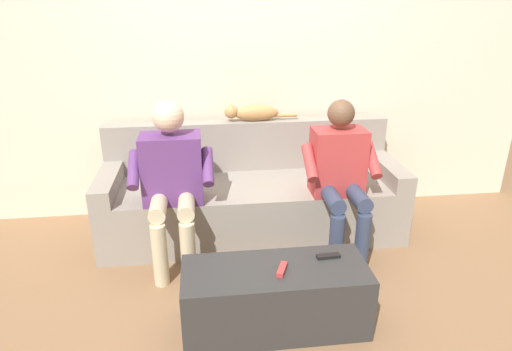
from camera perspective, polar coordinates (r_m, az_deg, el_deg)
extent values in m
plane|color=#846042|center=(3.04, 1.06, -13.27)|extent=(8.00, 8.00, 0.00)
cube|color=beige|center=(3.68, -1.44, 14.59)|extent=(4.90, 0.06, 2.57)
cube|color=gray|center=(3.44, -0.32, -4.60)|extent=(1.98, 0.62, 0.43)
cube|color=gray|center=(3.71, -1.02, 0.78)|extent=(2.27, 0.14, 0.83)
cube|color=gray|center=(3.68, 16.35, -2.59)|extent=(0.15, 0.62, 0.56)
cube|color=gray|center=(3.47, -18.09, -4.38)|extent=(0.15, 0.62, 0.56)
cube|color=#2D2D2D|center=(2.59, 2.44, -15.25)|extent=(1.02, 0.41, 0.38)
cube|color=#B23838|center=(3.21, 10.38, 1.77)|extent=(0.37, 0.24, 0.47)
sphere|color=brown|center=(3.11, 10.82, 7.82)|extent=(0.19, 0.19, 0.19)
cylinder|color=#333D56|center=(3.14, 12.69, -2.44)|extent=(0.11, 0.37, 0.11)
cylinder|color=#333D56|center=(3.09, 9.54, -2.64)|extent=(0.11, 0.37, 0.11)
cylinder|color=#333D56|center=(3.11, 13.39, -8.38)|extent=(0.10, 0.10, 0.43)
cylinder|color=#333D56|center=(3.06, 10.18, -8.69)|extent=(0.10, 0.10, 0.43)
cylinder|color=#B23838|center=(3.20, 14.62, 1.96)|extent=(0.08, 0.27, 0.22)
cylinder|color=#B23838|center=(3.07, 6.89, 1.66)|extent=(0.08, 0.27, 0.22)
cube|color=#5B3370|center=(3.08, -10.67, 0.88)|extent=(0.40, 0.25, 0.48)
sphere|color=beige|center=(2.97, -11.16, 7.41)|extent=(0.21, 0.21, 0.21)
cylinder|color=#C6B793|center=(2.98, -8.87, -3.54)|extent=(0.11, 0.36, 0.11)
cylinder|color=#C6B793|center=(2.99, -12.32, -3.69)|extent=(0.11, 0.36, 0.11)
cylinder|color=#C6B793|center=(2.95, -8.64, -9.77)|extent=(0.10, 0.10, 0.43)
cylinder|color=#C6B793|center=(2.97, -12.16, -9.89)|extent=(0.10, 0.10, 0.43)
cylinder|color=#5B3370|center=(2.98, -6.19, 1.14)|extent=(0.08, 0.27, 0.22)
cylinder|color=#5B3370|center=(3.02, -15.34, 0.70)|extent=(0.08, 0.27, 0.22)
ellipsoid|color=#B7844C|center=(3.57, 0.05, 7.99)|extent=(0.36, 0.11, 0.13)
sphere|color=#B7844C|center=(3.55, -3.18, 8.13)|extent=(0.11, 0.11, 0.11)
cone|color=#B7844C|center=(3.57, -3.14, 8.91)|extent=(0.04, 0.04, 0.03)
cone|color=#B7844C|center=(3.51, -3.07, 8.71)|extent=(0.04, 0.04, 0.03)
cylinder|color=#B7844C|center=(3.61, 3.83, 7.69)|extent=(0.18, 0.03, 0.03)
cube|color=#B73333|center=(2.46, 3.34, -11.87)|extent=(0.08, 0.13, 0.02)
cube|color=black|center=(2.60, 9.21, -10.13)|extent=(0.14, 0.05, 0.02)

